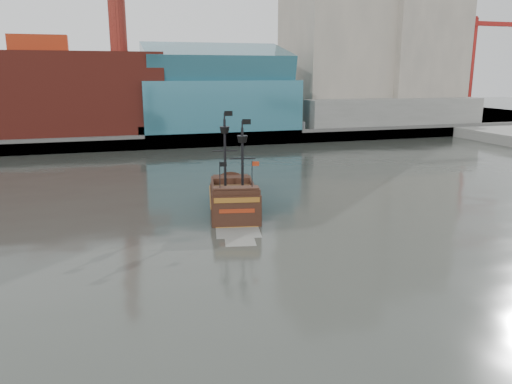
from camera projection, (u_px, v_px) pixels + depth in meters
name	position (u px, v px, depth m)	size (l,w,h in m)	color
ground	(306.00, 286.00, 32.56)	(400.00, 400.00, 0.00)	#262924
promenade_far	(156.00, 126.00, 117.81)	(220.00, 60.00, 2.00)	slate
seawall	(173.00, 141.00, 90.33)	(220.00, 1.00, 2.60)	#4C4C49
skyline	(179.00, 19.00, 106.85)	(149.00, 45.00, 62.00)	brown
crane_a	(470.00, 49.00, 126.65)	(22.50, 4.00, 32.25)	slate
crane_b	(472.00, 64.00, 139.51)	(19.10, 4.00, 26.25)	slate
pirate_ship	(234.00, 202.00, 49.70)	(6.84, 14.64, 10.55)	black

